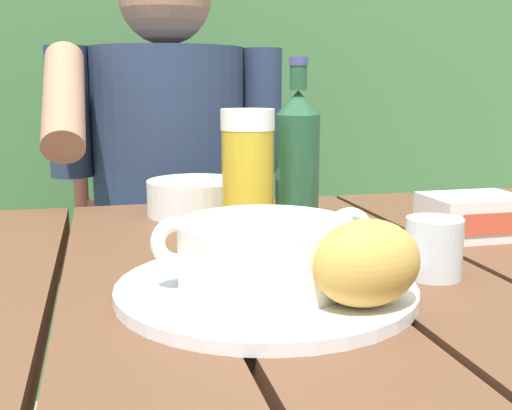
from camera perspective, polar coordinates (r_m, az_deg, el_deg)
dining_table at (r=0.75m, az=1.34°, el=-12.40°), size 1.38×0.83×0.74m
hedge_backdrop at (r=2.20m, az=-13.90°, el=15.38°), size 2.99×0.89×2.39m
chair_near_diner at (r=1.60m, az=-8.12°, el=-6.41°), size 0.43×0.46×0.98m
person_eating at (r=1.34m, az=-7.67°, el=1.27°), size 0.48×0.47×1.22m
serving_plate at (r=0.63m, az=0.88°, el=-7.52°), size 0.29×0.29×0.01m
soup_bowl at (r=0.62m, az=0.89°, el=-4.12°), size 0.22×0.17×0.07m
bread_roll at (r=0.56m, az=9.89°, el=-5.14°), size 0.12×0.10×0.08m
beer_glass at (r=0.87m, az=-0.74°, el=3.06°), size 0.07×0.07×0.17m
beer_bottle at (r=0.92m, az=3.74°, el=4.47°), size 0.06×0.06×0.24m
water_glass_small at (r=0.70m, az=15.64°, el=-3.72°), size 0.06×0.06×0.06m
butter_tub at (r=0.90m, az=18.89°, el=-0.95°), size 0.13×0.10×0.06m
table_knife at (r=0.76m, az=9.46°, el=-4.49°), size 0.16×0.05×0.01m
diner_bowl at (r=1.00m, az=-5.46°, el=0.69°), size 0.15×0.15×0.05m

